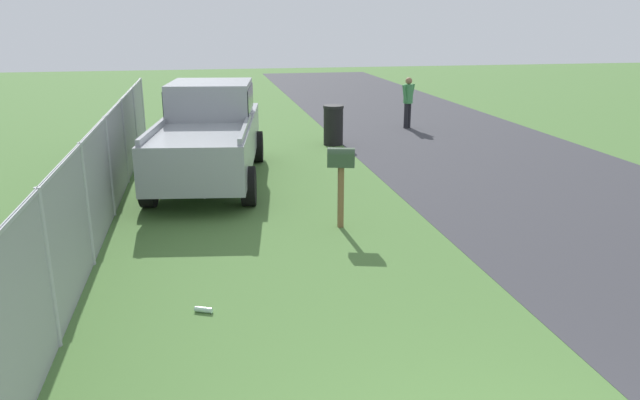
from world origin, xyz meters
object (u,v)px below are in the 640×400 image
Objects in this scene: trash_bin at (333,125)px; pedestrian at (408,99)px; pickup_truck at (210,130)px; mailbox at (341,165)px.

trash_bin is 3.65m from pedestrian.
pickup_truck is 4.72m from trash_bin.
mailbox is 0.24× the size of pickup_truck.
trash_bin is (6.87, -1.34, -0.54)m from mailbox.
mailbox is at bearing 168.93° from trash_bin.
trash_bin is 0.69× the size of pedestrian.
trash_bin is at bearing 4.16° from mailbox.
trash_bin is at bearing -87.86° from pedestrian.
pedestrian is (9.04, -4.26, -0.17)m from mailbox.
pedestrian is (5.35, -6.36, -0.17)m from pickup_truck.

